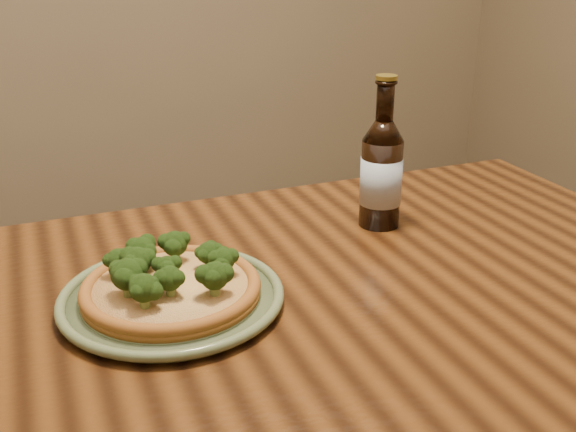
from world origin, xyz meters
name	(u,v)px	position (x,y,z in m)	size (l,w,h in m)	color
table	(194,403)	(0.00, 0.10, 0.66)	(1.60, 0.90, 0.75)	#4D2910
plate	(172,297)	(0.00, 0.19, 0.76)	(0.29, 0.29, 0.02)	#64734F
pizza	(169,284)	(0.00, 0.19, 0.78)	(0.23, 0.23, 0.07)	#9E5D23
beer_bottle	(381,172)	(0.38, 0.33, 0.84)	(0.07, 0.07, 0.25)	black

